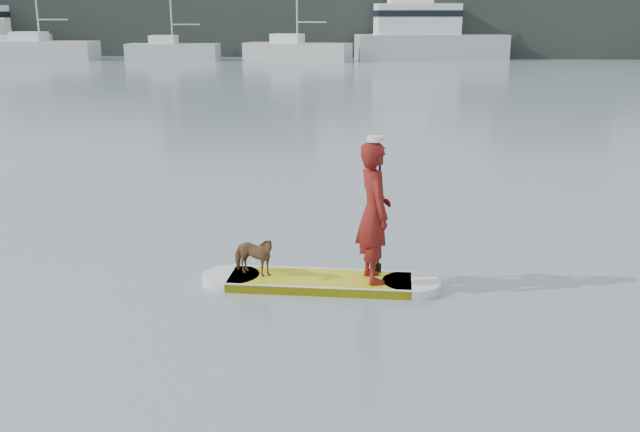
# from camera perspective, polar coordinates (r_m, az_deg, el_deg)

# --- Properties ---
(ground) EXTENTS (140.00, 140.00, 0.00)m
(ground) POSITION_cam_1_polar(r_m,az_deg,el_deg) (13.07, -16.34, -0.82)
(ground) COLOR slate
(ground) RESTS_ON ground
(paddleboard) EXTENTS (3.30, 0.82, 0.12)m
(paddleboard) POSITION_cam_1_polar(r_m,az_deg,el_deg) (9.85, 0.00, -5.27)
(paddleboard) COLOR #CFC913
(paddleboard) RESTS_ON ground
(paddler) EXTENTS (0.66, 0.80, 1.90)m
(paddler) POSITION_cam_1_polar(r_m,az_deg,el_deg) (9.48, 4.34, 0.29)
(paddler) COLOR maroon
(paddler) RESTS_ON paddleboard
(white_cap) EXTENTS (0.22, 0.22, 0.07)m
(white_cap) POSITION_cam_1_polar(r_m,az_deg,el_deg) (9.27, 4.47, 6.17)
(white_cap) COLOR silver
(white_cap) RESTS_ON paddler
(dog) EXTENTS (0.74, 0.50, 0.57)m
(dog) POSITION_cam_1_polar(r_m,az_deg,el_deg) (9.87, -5.37, -3.17)
(dog) COLOR #52351C
(dog) RESTS_ON paddleboard
(paddle) EXTENTS (0.10, 0.30, 2.00)m
(paddle) POSITION_cam_1_polar(r_m,az_deg,el_deg) (9.82, 4.71, -0.83)
(paddle) COLOR black
(paddle) RESTS_ON ground
(sailboat_b) EXTENTS (9.04, 2.89, 13.36)m
(sailboat_b) POSITION_cam_1_polar(r_m,az_deg,el_deg) (63.49, -21.50, 12.41)
(sailboat_b) COLOR silver
(sailboat_b) RESTS_ON ground
(sailboat_c) EXTENTS (7.36, 2.90, 10.35)m
(sailboat_c) POSITION_cam_1_polar(r_m,az_deg,el_deg) (59.50, -11.73, 12.84)
(sailboat_c) COLOR silver
(sailboat_c) RESTS_ON ground
(sailboat_d) EXTENTS (8.62, 4.01, 12.22)m
(sailboat_d) POSITION_cam_1_polar(r_m,az_deg,el_deg) (57.54, -1.90, 13.17)
(sailboat_d) COLOR silver
(sailboat_d) RESTS_ON ground
(motor_yacht_a) EXTENTS (12.50, 5.92, 7.21)m
(motor_yacht_a) POSITION_cam_1_polar(r_m,az_deg,el_deg) (59.94, 8.36, 14.23)
(motor_yacht_a) COLOR silver
(motor_yacht_a) RESTS_ON ground
(shore_mass) EXTENTS (90.00, 6.00, 6.00)m
(shore_mass) POSITION_cam_1_polar(r_m,az_deg,el_deg) (64.71, 2.21, 15.35)
(shore_mass) COLOR black
(shore_mass) RESTS_ON ground
(shore_building_west) EXTENTS (14.00, 4.00, 9.00)m
(shore_building_west) POSITION_cam_1_polar(r_m,az_deg,el_deg) (67.22, -6.60, 16.56)
(shore_building_west) COLOR black
(shore_building_west) RESTS_ON ground
(shore_building_east) EXTENTS (10.00, 4.00, 8.00)m
(shore_building_east) POSITION_cam_1_polar(r_m,az_deg,el_deg) (66.78, 18.48, 15.46)
(shore_building_east) COLOR black
(shore_building_east) RESTS_ON ground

